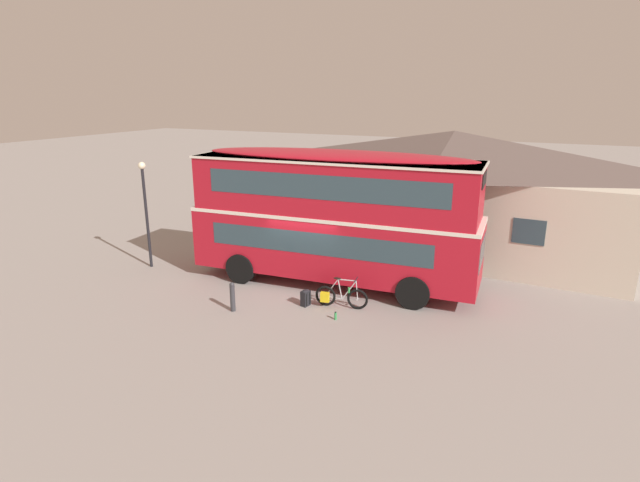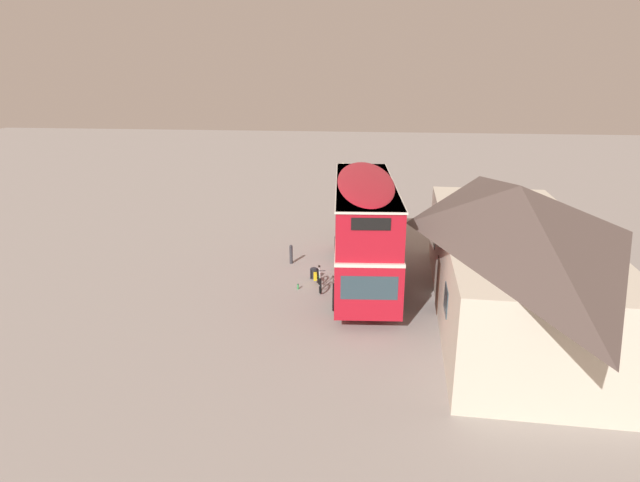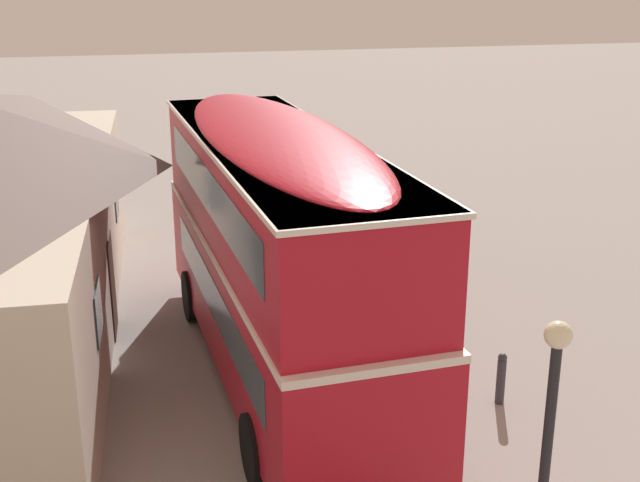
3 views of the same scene
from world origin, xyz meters
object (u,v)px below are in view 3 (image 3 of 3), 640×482
at_px(kerb_bollard, 501,378).
at_px(backpack_on_ground, 394,350).
at_px(touring_bicycle, 362,326).
at_px(water_bottle_green_metal, 399,328).
at_px(street_lamp, 546,461).
at_px(double_decker_bus, 278,244).

bearing_deg(kerb_bollard, backpack_on_ground, 35.89).
height_order(touring_bicycle, water_bottle_green_metal, touring_bicycle).
distance_m(backpack_on_ground, street_lamp, 7.69).
bearing_deg(double_decker_bus, street_lamp, -168.77).
height_order(touring_bicycle, kerb_bollard, touring_bicycle).
height_order(double_decker_bus, street_lamp, double_decker_bus).
bearing_deg(touring_bicycle, kerb_bollard, -149.82).
bearing_deg(double_decker_bus, touring_bicycle, -60.92).
bearing_deg(kerb_bollard, street_lamp, 158.22).
relative_size(backpack_on_ground, water_bottle_green_metal, 2.19).
xyz_separation_m(touring_bicycle, water_bottle_green_metal, (0.26, -0.89, -0.25)).
relative_size(double_decker_bus, street_lamp, 2.47).
bearing_deg(backpack_on_ground, water_bottle_green_metal, -22.81).
bearing_deg(backpack_on_ground, double_decker_bus, 90.19).
distance_m(double_decker_bus, kerb_bollard, 4.60).
relative_size(double_decker_bus, water_bottle_green_metal, 40.79).
bearing_deg(street_lamp, water_bottle_green_metal, -8.87).
distance_m(double_decker_bus, backpack_on_ground, 3.25).
distance_m(street_lamp, kerb_bollard, 6.19).
xyz_separation_m(double_decker_bus, street_lamp, (-7.28, -1.45, -0.04)).
bearing_deg(street_lamp, double_decker_bus, 11.23).
height_order(street_lamp, kerb_bollard, street_lamp).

